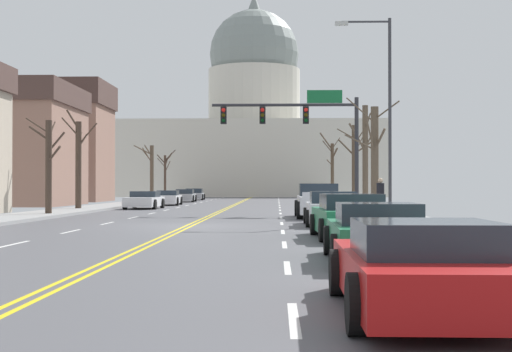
{
  "coord_description": "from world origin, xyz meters",
  "views": [
    {
      "loc": [
        3.31,
        -27.23,
        1.52
      ],
      "look_at": [
        1.76,
        26.66,
        2.22
      ],
      "focal_mm": 51.23,
      "sensor_mm": 36.0,
      "label": 1
    }
  ],
  "objects_px": {
    "sedan_near_01": "(332,210)",
    "sedan_oncoming_01": "(168,198)",
    "pickup_truck_near_00": "(319,202)",
    "sedan_near_02": "(350,217)",
    "signal_gantry": "(303,124)",
    "sedan_near_04": "(422,269)",
    "sedan_oncoming_00": "(144,200)",
    "street_lamp_right": "(383,100)",
    "sedan_near_03": "(376,234)",
    "sedan_oncoming_03": "(194,195)",
    "sedan_oncoming_02": "(185,196)",
    "pedestrian_00": "(380,195)"
  },
  "relations": [
    {
      "from": "signal_gantry",
      "to": "sedan_oncoming_03",
      "type": "height_order",
      "value": "signal_gantry"
    },
    {
      "from": "sedan_near_01",
      "to": "sedan_near_03",
      "type": "height_order",
      "value": "sedan_near_01"
    },
    {
      "from": "sedan_oncoming_02",
      "to": "pedestrian_00",
      "type": "xyz_separation_m",
      "value": [
        13.06,
        -35.23,
        0.54
      ]
    },
    {
      "from": "street_lamp_right",
      "to": "sedan_oncoming_00",
      "type": "xyz_separation_m",
      "value": [
        -13.26,
        15.81,
        -4.68
      ]
    },
    {
      "from": "street_lamp_right",
      "to": "pickup_truck_near_00",
      "type": "distance_m",
      "value": 5.98
    },
    {
      "from": "sedan_near_04",
      "to": "sedan_oncoming_00",
      "type": "height_order",
      "value": "sedan_oncoming_00"
    },
    {
      "from": "sedan_near_03",
      "to": "sedan_near_04",
      "type": "xyz_separation_m",
      "value": [
        -0.26,
        -5.92,
        -0.03
      ]
    },
    {
      "from": "sedan_oncoming_01",
      "to": "sedan_oncoming_02",
      "type": "xyz_separation_m",
      "value": [
        -0.1,
        11.11,
        0.01
      ]
    },
    {
      "from": "pickup_truck_near_00",
      "to": "sedan_near_03",
      "type": "xyz_separation_m",
      "value": [
        -0.01,
        -20.01,
        -0.18
      ]
    },
    {
      "from": "sedan_oncoming_02",
      "to": "signal_gantry",
      "type": "bearing_deg",
      "value": -70.42
    },
    {
      "from": "sedan_near_01",
      "to": "sedan_oncoming_01",
      "type": "bearing_deg",
      "value": 110.34
    },
    {
      "from": "signal_gantry",
      "to": "sedan_oncoming_02",
      "type": "bearing_deg",
      "value": 109.58
    },
    {
      "from": "sedan_near_04",
      "to": "sedan_oncoming_00",
      "type": "relative_size",
      "value": 0.95
    },
    {
      "from": "signal_gantry",
      "to": "pickup_truck_near_00",
      "type": "height_order",
      "value": "signal_gantry"
    },
    {
      "from": "street_lamp_right",
      "to": "sedan_near_03",
      "type": "xyz_separation_m",
      "value": [
        -2.61,
        -17.04,
        -4.67
      ]
    },
    {
      "from": "street_lamp_right",
      "to": "sedan_oncoming_01",
      "type": "xyz_separation_m",
      "value": [
        -13.02,
        24.54,
        -4.68
      ]
    },
    {
      "from": "sedan_oncoming_01",
      "to": "pedestrian_00",
      "type": "distance_m",
      "value": 27.39
    },
    {
      "from": "sedan_oncoming_02",
      "to": "sedan_oncoming_03",
      "type": "relative_size",
      "value": 0.99
    },
    {
      "from": "sedan_oncoming_00",
      "to": "pickup_truck_near_00",
      "type": "bearing_deg",
      "value": -50.28
    },
    {
      "from": "sedan_oncoming_00",
      "to": "pedestrian_00",
      "type": "relative_size",
      "value": 2.69
    },
    {
      "from": "sedan_near_01",
      "to": "sedan_oncoming_02",
      "type": "height_order",
      "value": "sedan_near_01"
    },
    {
      "from": "signal_gantry",
      "to": "street_lamp_right",
      "type": "height_order",
      "value": "street_lamp_right"
    },
    {
      "from": "sedan_near_02",
      "to": "sedan_near_04",
      "type": "distance_m",
      "value": 12.37
    },
    {
      "from": "sedan_near_03",
      "to": "signal_gantry",
      "type": "bearing_deg",
      "value": 91.28
    },
    {
      "from": "sedan_near_04",
      "to": "sedan_oncoming_00",
      "type": "distance_m",
      "value": 40.15
    },
    {
      "from": "street_lamp_right",
      "to": "sedan_near_02",
      "type": "distance_m",
      "value": 11.83
    },
    {
      "from": "signal_gantry",
      "to": "sedan_near_04",
      "type": "bearing_deg",
      "value": -89.46
    },
    {
      "from": "sedan_near_03",
      "to": "sedan_oncoming_03",
      "type": "relative_size",
      "value": 0.95
    },
    {
      "from": "sedan_near_02",
      "to": "sedan_oncoming_00",
      "type": "xyz_separation_m",
      "value": [
        -10.78,
        26.42,
        -0.06
      ]
    },
    {
      "from": "street_lamp_right",
      "to": "sedan_near_04",
      "type": "height_order",
      "value": "street_lamp_right"
    },
    {
      "from": "signal_gantry",
      "to": "pedestrian_00",
      "type": "bearing_deg",
      "value": -66.81
    },
    {
      "from": "sedan_oncoming_03",
      "to": "street_lamp_right",
      "type": "bearing_deg",
      "value": -73.51
    },
    {
      "from": "sedan_near_01",
      "to": "sedan_near_03",
      "type": "relative_size",
      "value": 1.0
    },
    {
      "from": "signal_gantry",
      "to": "sedan_oncoming_03",
      "type": "relative_size",
      "value": 1.74
    },
    {
      "from": "pickup_truck_near_00",
      "to": "sedan_near_02",
      "type": "relative_size",
      "value": 1.14
    },
    {
      "from": "sedan_near_03",
      "to": "sedan_oncoming_01",
      "type": "xyz_separation_m",
      "value": [
        -10.41,
        41.59,
        -0.01
      ]
    },
    {
      "from": "street_lamp_right",
      "to": "pickup_truck_near_00",
      "type": "xyz_separation_m",
      "value": [
        -2.6,
        2.97,
        -4.5
      ]
    },
    {
      "from": "sedan_oncoming_00",
      "to": "sedan_oncoming_02",
      "type": "height_order",
      "value": "sedan_oncoming_02"
    },
    {
      "from": "sedan_near_03",
      "to": "sedan_oncoming_01",
      "type": "height_order",
      "value": "sedan_near_03"
    },
    {
      "from": "signal_gantry",
      "to": "pedestrian_00",
      "type": "relative_size",
      "value": 4.64
    },
    {
      "from": "sedan_near_04",
      "to": "pickup_truck_near_00",
      "type": "bearing_deg",
      "value": 89.4
    },
    {
      "from": "sedan_near_01",
      "to": "sedan_near_03",
      "type": "xyz_separation_m",
      "value": [
        -0.12,
        -13.16,
        -0.06
      ]
    },
    {
      "from": "pedestrian_00",
      "to": "sedan_near_04",
      "type": "bearing_deg",
      "value": -96.85
    },
    {
      "from": "sedan_near_04",
      "to": "sedan_oncoming_01",
      "type": "distance_m",
      "value": 48.58
    },
    {
      "from": "sedan_oncoming_01",
      "to": "sedan_near_02",
      "type": "bearing_deg",
      "value": -73.32
    },
    {
      "from": "street_lamp_right",
      "to": "sedan_oncoming_03",
      "type": "distance_m",
      "value": 47.15
    },
    {
      "from": "sedan_oncoming_00",
      "to": "sedan_oncoming_03",
      "type": "bearing_deg",
      "value": 90.11
    },
    {
      "from": "sedan_near_04",
      "to": "sedan_oncoming_03",
      "type": "height_order",
      "value": "sedan_oncoming_03"
    },
    {
      "from": "street_lamp_right",
      "to": "pickup_truck_near_00",
      "type": "bearing_deg",
      "value": 131.17
    },
    {
      "from": "pedestrian_00",
      "to": "pickup_truck_near_00",
      "type": "bearing_deg",
      "value": 134.98
    }
  ]
}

